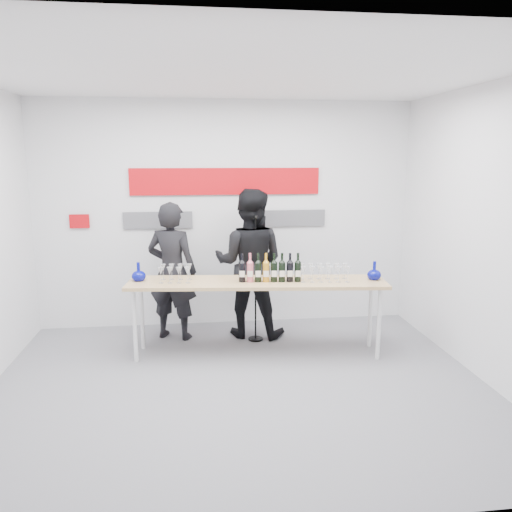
# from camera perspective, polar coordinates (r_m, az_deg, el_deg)

# --- Properties ---
(ground) EXTENTS (5.00, 5.00, 0.00)m
(ground) POSITION_cam_1_polar(r_m,az_deg,el_deg) (5.21, -1.81, -14.60)
(ground) COLOR slate
(ground) RESTS_ON ground
(back_wall) EXTENTS (5.00, 0.04, 3.00)m
(back_wall) POSITION_cam_1_polar(r_m,az_deg,el_deg) (6.72, -3.44, 4.69)
(back_wall) COLOR silver
(back_wall) RESTS_ON ground
(signage) EXTENTS (3.38, 0.02, 0.79)m
(signage) POSITION_cam_1_polar(r_m,az_deg,el_deg) (6.66, -3.94, 7.27)
(signage) COLOR #BE080F
(signage) RESTS_ON back_wall
(tasting_table) EXTENTS (2.98, 0.88, 0.88)m
(tasting_table) POSITION_cam_1_polar(r_m,az_deg,el_deg) (5.71, 0.12, -3.51)
(tasting_table) COLOR tan
(tasting_table) RESTS_ON ground
(wine_bottles) EXTENTS (0.71, 0.15, 0.33)m
(wine_bottles) POSITION_cam_1_polar(r_m,az_deg,el_deg) (5.62, 1.61, -1.32)
(wine_bottles) COLOR black
(wine_bottles) RESTS_ON tasting_table
(decanter_left) EXTENTS (0.16, 0.16, 0.21)m
(decanter_left) POSITION_cam_1_polar(r_m,az_deg,el_deg) (5.83, -13.28, -1.74)
(decanter_left) COLOR #060C7F
(decanter_left) RESTS_ON tasting_table
(decanter_right) EXTENTS (0.16, 0.16, 0.21)m
(decanter_right) POSITION_cam_1_polar(r_m,az_deg,el_deg) (5.89, 13.37, -1.61)
(decanter_right) COLOR #060C7F
(decanter_right) RESTS_ON tasting_table
(glasses_left) EXTENTS (0.38, 0.25, 0.18)m
(glasses_left) POSITION_cam_1_polar(r_m,az_deg,el_deg) (5.72, -9.22, -1.98)
(glasses_left) COLOR silver
(glasses_left) RESTS_ON tasting_table
(glasses_right) EXTENTS (0.58, 0.27, 0.18)m
(glasses_right) POSITION_cam_1_polar(r_m,az_deg,el_deg) (5.74, 7.82, -1.90)
(glasses_right) COLOR silver
(glasses_right) RESTS_ON tasting_table
(presenter_left) EXTENTS (0.74, 0.61, 1.73)m
(presenter_left) POSITION_cam_1_polar(r_m,az_deg,el_deg) (6.31, -9.57, -1.73)
(presenter_left) COLOR black
(presenter_left) RESTS_ON ground
(presenter_right) EXTENTS (1.09, 0.95, 1.88)m
(presenter_right) POSITION_cam_1_polar(r_m,az_deg,el_deg) (6.32, -0.76, -0.86)
(presenter_right) COLOR black
(presenter_right) RESTS_ON ground
(mic_stand) EXTENTS (0.18, 0.18, 1.58)m
(mic_stand) POSITION_cam_1_polar(r_m,az_deg,el_deg) (6.23, -0.05, -5.39)
(mic_stand) COLOR black
(mic_stand) RESTS_ON ground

